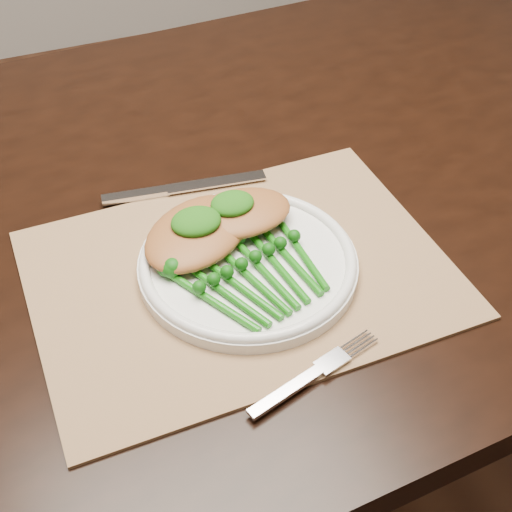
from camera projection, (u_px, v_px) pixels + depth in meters
name	position (u px, v px, depth m)	size (l,w,h in m)	color
floor	(200.00, 506.00, 1.39)	(4.00, 4.00, 0.00)	#56301D
dining_table	(225.00, 368.00, 1.17)	(1.65, 0.99, 0.75)	black
placemat	(240.00, 273.00, 0.79)	(0.46, 0.33, 0.00)	#946F4B
dinner_plate	(248.00, 262.00, 0.79)	(0.24, 0.24, 0.02)	white
knife	(169.00, 190.00, 0.89)	(0.21, 0.04, 0.01)	silver
fork	(322.00, 368.00, 0.69)	(0.16, 0.06, 0.00)	silver
chicken_fillet_left	(197.00, 232.00, 0.80)	(0.14, 0.10, 0.03)	#A3612F
chicken_fillet_right	(240.00, 213.00, 0.82)	(0.12, 0.08, 0.02)	#A3612F
pesto_dollop_left	(196.00, 222.00, 0.79)	(0.06, 0.05, 0.02)	#12480A
pesto_dollop_right	(232.00, 203.00, 0.81)	(0.05, 0.04, 0.02)	#12480A
broccolini_bundle	(259.00, 276.00, 0.76)	(0.18, 0.19, 0.04)	#12610C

